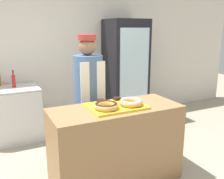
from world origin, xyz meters
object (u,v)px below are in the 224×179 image
brownie_back_right (117,99)px  bottle_red (14,81)px  baker_person (89,96)px  beverage_fridge (126,71)px  chest_freezer (12,114)px  serving_tray (116,106)px  donut_light_glaze (131,102)px  donut_chocolate_glaze (106,106)px  brownie_back_left (101,101)px

brownie_back_right → bottle_red: (-1.00, 1.61, 0.01)m
baker_person → beverage_fridge: beverage_fridge is taller
beverage_fridge → chest_freezer: size_ratio=2.19×
bottle_red → chest_freezer: bearing=-153.6°
serving_tray → donut_light_glaze: donut_light_glaze is taller
donut_chocolate_glaze → chest_freezer: donut_chocolate_glaze is taller
baker_person → chest_freezer: 1.50m
bottle_red → donut_light_glaze: bearing=-60.6°
serving_tray → chest_freezer: serving_tray is taller
brownie_back_left → donut_light_glaze: bearing=-44.5°
brownie_back_left → chest_freezer: 1.87m
donut_light_glaze → bottle_red: (-1.05, 1.86, -0.01)m
brownie_back_right → baker_person: baker_person is taller
baker_person → brownie_back_right: bearing=-67.7°
brownie_back_left → baker_person: size_ratio=0.04×
chest_freezer → beverage_fridge: bearing=-0.2°
donut_chocolate_glaze → donut_light_glaze: bearing=0.0°
serving_tray → bottle_red: 2.00m
brownie_back_left → bottle_red: (-0.79, 1.61, 0.01)m
donut_chocolate_glaze → brownie_back_left: 0.25m
donut_chocolate_glaze → beverage_fridge: bearing=55.6°
baker_person → chest_freezer: size_ratio=1.92×
beverage_fridge → baker_person: bearing=-136.5°
donut_light_glaze → baker_person: (-0.23, 0.70, -0.08)m
donut_light_glaze → brownie_back_right: 0.25m
donut_chocolate_glaze → beverage_fridge: beverage_fridge is taller
beverage_fridge → chest_freezer: bearing=179.8°
brownie_back_right → bottle_red: bottle_red is taller
donut_chocolate_glaze → bottle_red: 2.00m
donut_chocolate_glaze → beverage_fridge: (1.24, 1.81, -0.00)m
brownie_back_left → bottle_red: 1.79m
baker_person → donut_chocolate_glaze: bearing=-95.5°
serving_tray → bottle_red: bottle_red is taller
brownie_back_right → bottle_red: bearing=121.9°
chest_freezer → bottle_red: size_ratio=3.21×
donut_chocolate_glaze → donut_light_glaze: same height
brownie_back_left → chest_freezer: brownie_back_left is taller
baker_person → beverage_fridge: size_ratio=0.87×
donut_light_glaze → chest_freezer: (-1.13, 1.82, -0.54)m
serving_tray → brownie_back_right: bearing=60.0°
beverage_fridge → bottle_red: bearing=178.7°
donut_chocolate_glaze → brownie_back_left: bearing=79.5°
serving_tray → beverage_fridge: (1.09, 1.74, 0.04)m
serving_tray → brownie_back_right: 0.21m
serving_tray → donut_light_glaze: size_ratio=2.34×
donut_chocolate_glaze → bottle_red: (-0.75, 1.86, -0.01)m
serving_tray → baker_person: (-0.08, 0.63, -0.03)m
baker_person → beverage_fridge: (1.17, 1.11, 0.08)m
baker_person → serving_tray: bearing=-82.6°
donut_chocolate_glaze → baker_person: baker_person is taller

